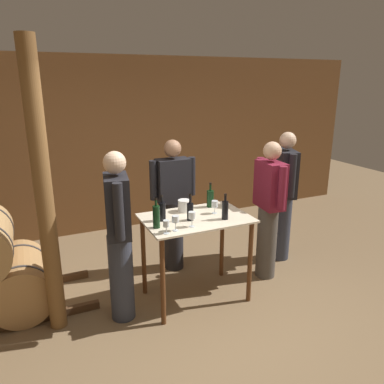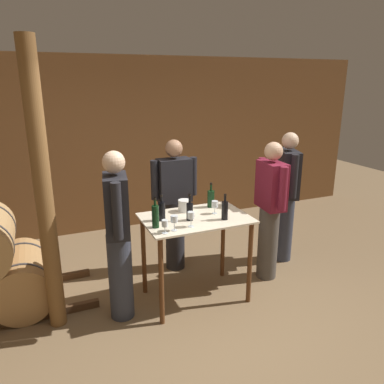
# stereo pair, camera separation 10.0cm
# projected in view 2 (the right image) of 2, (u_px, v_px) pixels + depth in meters

# --- Properties ---
(ground_plane) EXTENTS (14.00, 14.00, 0.00)m
(ground_plane) POSITION_uv_depth(u_px,v_px,m) (210.00, 318.00, 3.83)
(ground_plane) COLOR brown
(back_wall) EXTENTS (8.40, 0.05, 2.70)m
(back_wall) POSITION_uv_depth(u_px,v_px,m) (135.00, 145.00, 5.94)
(back_wall) COLOR brown
(back_wall) RESTS_ON ground_plane
(tasting_table) EXTENTS (1.11, 0.74, 0.95)m
(tasting_table) POSITION_uv_depth(u_px,v_px,m) (196.00, 233.00, 3.99)
(tasting_table) COLOR beige
(tasting_table) RESTS_ON ground_plane
(wooden_post) EXTENTS (0.16, 0.16, 2.70)m
(wooden_post) POSITION_uv_depth(u_px,v_px,m) (44.00, 194.00, 3.36)
(wooden_post) COLOR brown
(wooden_post) RESTS_ON ground_plane
(wine_bottle_far_left) EXTENTS (0.07, 0.07, 0.31)m
(wine_bottle_far_left) POSITION_uv_depth(u_px,v_px,m) (155.00, 216.00, 3.63)
(wine_bottle_far_left) COLOR black
(wine_bottle_far_left) RESTS_ON tasting_table
(wine_bottle_left) EXTENTS (0.07, 0.07, 0.27)m
(wine_bottle_left) POSITION_uv_depth(u_px,v_px,m) (162.00, 211.00, 3.82)
(wine_bottle_left) COLOR black
(wine_bottle_left) RESTS_ON tasting_table
(wine_bottle_center) EXTENTS (0.07, 0.07, 0.28)m
(wine_bottle_center) POSITION_uv_depth(u_px,v_px,m) (190.00, 211.00, 3.82)
(wine_bottle_center) COLOR black
(wine_bottle_center) RESTS_ON tasting_table
(wine_bottle_right) EXTENTS (0.07, 0.07, 0.27)m
(wine_bottle_right) POSITION_uv_depth(u_px,v_px,m) (225.00, 210.00, 3.85)
(wine_bottle_right) COLOR black
(wine_bottle_right) RESTS_ON tasting_table
(wine_bottle_far_right) EXTENTS (0.08, 0.08, 0.28)m
(wine_bottle_far_right) POSITION_uv_depth(u_px,v_px,m) (211.00, 198.00, 4.22)
(wine_bottle_far_right) COLOR black
(wine_bottle_far_right) RESTS_ON tasting_table
(wine_glass_near_left) EXTENTS (0.06, 0.06, 0.13)m
(wine_glass_near_left) POSITION_uv_depth(u_px,v_px,m) (165.00, 224.00, 3.50)
(wine_glass_near_left) COLOR silver
(wine_glass_near_left) RESTS_ON tasting_table
(wine_glass_near_center) EXTENTS (0.07, 0.07, 0.15)m
(wine_glass_near_center) POSITION_uv_depth(u_px,v_px,m) (174.00, 219.00, 3.56)
(wine_glass_near_center) COLOR silver
(wine_glass_near_center) RESTS_ON tasting_table
(wine_glass_near_right) EXTENTS (0.07, 0.07, 0.15)m
(wine_glass_near_right) POSITION_uv_depth(u_px,v_px,m) (191.00, 216.00, 3.65)
(wine_glass_near_right) COLOR silver
(wine_glass_near_right) RESTS_ON tasting_table
(wine_glass_far_side) EXTENTS (0.07, 0.07, 0.14)m
(wine_glass_far_side) POSITION_uv_depth(u_px,v_px,m) (215.00, 205.00, 4.01)
(wine_glass_far_side) COLOR silver
(wine_glass_far_side) RESTS_ON tasting_table
(ice_bucket) EXTENTS (0.13, 0.13, 0.13)m
(ice_bucket) POSITION_uv_depth(u_px,v_px,m) (184.00, 206.00, 4.09)
(ice_bucket) COLOR white
(ice_bucket) RESTS_ON tasting_table
(person_host) EXTENTS (0.59, 0.24, 1.66)m
(person_host) POSITION_uv_depth(u_px,v_px,m) (175.00, 203.00, 4.62)
(person_host) COLOR #232328
(person_host) RESTS_ON ground_plane
(person_visitor_with_scarf) EXTENTS (0.25, 0.59, 1.67)m
(person_visitor_with_scarf) POSITION_uv_depth(u_px,v_px,m) (270.00, 209.00, 4.39)
(person_visitor_with_scarf) COLOR #4C4742
(person_visitor_with_scarf) RESTS_ON ground_plane
(person_visitor_bearded) EXTENTS (0.34, 0.56, 1.72)m
(person_visitor_bearded) POSITION_uv_depth(u_px,v_px,m) (286.00, 195.00, 4.84)
(person_visitor_bearded) COLOR #333847
(person_visitor_bearded) RESTS_ON ground_plane
(person_visitor_near_door) EXTENTS (0.29, 0.58, 1.72)m
(person_visitor_near_door) POSITION_uv_depth(u_px,v_px,m) (118.00, 234.00, 3.61)
(person_visitor_near_door) COLOR #333847
(person_visitor_near_door) RESTS_ON ground_plane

